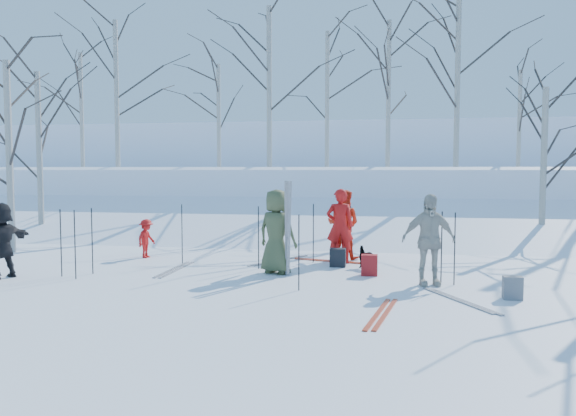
% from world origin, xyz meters
% --- Properties ---
extents(ground, '(120.00, 120.00, 0.00)m').
position_xyz_m(ground, '(0.00, 0.00, 0.00)').
color(ground, white).
rests_on(ground, ground).
extents(snow_ramp, '(70.00, 9.49, 4.12)m').
position_xyz_m(snow_ramp, '(0.00, 7.00, 0.15)').
color(snow_ramp, white).
rests_on(snow_ramp, ground).
extents(snow_plateau, '(70.00, 18.00, 2.20)m').
position_xyz_m(snow_plateau, '(0.00, 17.00, 1.00)').
color(snow_plateau, white).
rests_on(snow_plateau, ground).
extents(far_hill, '(90.00, 30.00, 6.00)m').
position_xyz_m(far_hill, '(0.00, 38.00, 2.00)').
color(far_hill, white).
rests_on(far_hill, ground).
extents(skier_olive_center, '(0.98, 0.81, 1.72)m').
position_xyz_m(skier_olive_center, '(-0.12, 0.89, 0.86)').
color(skier_olive_center, '#424B2D').
rests_on(skier_olive_center, ground).
extents(skier_red_north, '(0.66, 0.48, 1.69)m').
position_xyz_m(skier_red_north, '(1.03, 2.38, 0.84)').
color(skier_red_north, red).
rests_on(skier_red_north, ground).
extents(skier_redor_behind, '(0.92, 0.79, 1.64)m').
position_xyz_m(skier_redor_behind, '(1.06, 3.00, 0.82)').
color(skier_redor_behind, red).
rests_on(skier_redor_behind, ground).
extents(skier_red_seated, '(0.45, 0.65, 0.93)m').
position_xyz_m(skier_red_seated, '(-3.61, 2.31, 0.46)').
color(skier_red_seated, red).
rests_on(skier_red_seated, ground).
extents(skier_cream_east, '(1.05, 0.61, 1.68)m').
position_xyz_m(skier_cream_east, '(2.84, 0.24, 0.84)').
color(skier_cream_east, beige).
rests_on(skier_cream_east, ground).
extents(skier_grey_west, '(0.83, 1.45, 1.48)m').
position_xyz_m(skier_grey_west, '(-5.29, -0.58, 0.74)').
color(skier_grey_west, black).
rests_on(skier_grey_west, ground).
extents(dog, '(0.59, 0.57, 0.48)m').
position_xyz_m(dog, '(1.69, 1.78, 0.24)').
color(dog, black).
rests_on(dog, ground).
extents(upright_ski_left, '(0.08, 0.16, 1.90)m').
position_xyz_m(upright_ski_left, '(0.12, 0.68, 0.95)').
color(upright_ski_left, silver).
rests_on(upright_ski_left, ground).
extents(upright_ski_right, '(0.15, 0.23, 1.89)m').
position_xyz_m(upright_ski_right, '(0.18, 0.63, 0.95)').
color(upright_ski_right, silver).
rests_on(upright_ski_right, ground).
extents(ski_pair_a, '(1.79, 2.07, 0.02)m').
position_xyz_m(ski_pair_a, '(3.27, -0.94, 0.01)').
color(ski_pair_a, silver).
rests_on(ski_pair_a, ground).
extents(ski_pair_b, '(0.79, 1.96, 0.02)m').
position_xyz_m(ski_pair_b, '(2.04, -2.00, 0.01)').
color(ski_pair_b, '#B43419').
rests_on(ski_pair_b, ground).
extents(ski_pair_c, '(0.22, 1.90, 0.02)m').
position_xyz_m(ski_pair_c, '(-2.32, 0.89, 0.01)').
color(ski_pair_c, silver).
rests_on(ski_pair_c, ground).
extents(ski_pair_e, '(1.13, 2.00, 0.02)m').
position_xyz_m(ski_pair_e, '(0.86, 2.56, 0.01)').
color(ski_pair_e, '#B43419').
rests_on(ski_pair_e, ground).
extents(ski_pair_f, '(1.82, 2.07, 0.02)m').
position_xyz_m(ski_pair_f, '(-0.38, 2.42, 0.01)').
color(ski_pair_f, silver).
rests_on(ski_pair_f, ground).
extents(ski_pole_a, '(0.02, 0.02, 1.34)m').
position_xyz_m(ski_pole_a, '(3.10, 0.55, 0.67)').
color(ski_pole_a, black).
rests_on(ski_pole_a, ground).
extents(ski_pole_b, '(0.02, 0.02, 1.34)m').
position_xyz_m(ski_pole_b, '(3.32, 0.34, 0.67)').
color(ski_pole_b, black).
rests_on(ski_pole_b, ground).
extents(ski_pole_c, '(0.02, 0.02, 1.34)m').
position_xyz_m(ski_pole_c, '(0.58, -0.63, 0.67)').
color(ski_pole_c, black).
rests_on(ski_pole_c, ground).
extents(ski_pole_d, '(0.02, 0.02, 1.34)m').
position_xyz_m(ski_pole_d, '(0.43, 2.36, 0.67)').
color(ski_pole_d, black).
rests_on(ski_pole_d, ground).
extents(ski_pole_e, '(0.02, 0.02, 1.34)m').
position_xyz_m(ski_pole_e, '(-2.46, 1.68, 0.67)').
color(ski_pole_e, black).
rests_on(ski_pole_e, ground).
extents(ski_pole_f, '(0.02, 0.02, 1.34)m').
position_xyz_m(ski_pole_f, '(-3.83, -0.41, 0.67)').
color(ski_pole_f, black).
rests_on(ski_pole_f, ground).
extents(ski_pole_g, '(0.02, 0.02, 1.34)m').
position_xyz_m(ski_pole_g, '(-4.26, -0.20, 0.67)').
color(ski_pole_g, black).
rests_on(ski_pole_g, ground).
extents(ski_pole_h, '(0.02, 0.02, 1.34)m').
position_xyz_m(ski_pole_h, '(-3.81, 0.18, 0.67)').
color(ski_pole_h, black).
rests_on(ski_pole_h, ground).
extents(ski_pole_i, '(0.02, 0.02, 1.34)m').
position_xyz_m(ski_pole_i, '(-0.61, 1.32, 0.67)').
color(ski_pole_i, black).
rests_on(ski_pole_i, ground).
extents(ski_pole_j, '(0.02, 0.02, 1.34)m').
position_xyz_m(ski_pole_j, '(0.98, 2.68, 0.67)').
color(ski_pole_j, black).
rests_on(ski_pole_j, ground).
extents(backpack_red, '(0.32, 0.22, 0.42)m').
position_xyz_m(backpack_red, '(1.75, 1.00, 0.21)').
color(backpack_red, maroon).
rests_on(backpack_red, ground).
extents(backpack_grey, '(0.30, 0.20, 0.38)m').
position_xyz_m(backpack_grey, '(4.13, -0.66, 0.19)').
color(backpack_grey, slate).
rests_on(backpack_grey, ground).
extents(backpack_dark, '(0.34, 0.24, 0.40)m').
position_xyz_m(backpack_dark, '(1.03, 1.90, 0.20)').
color(backpack_dark, black).
rests_on(backpack_dark, ground).
extents(birch_plateau_c, '(4.66, 4.66, 5.80)m').
position_xyz_m(birch_plateau_c, '(4.40, 10.32, 5.10)').
color(birch_plateau_c, silver).
rests_on(birch_plateau_c, snow_plateau).
extents(birch_plateau_d, '(4.80, 4.80, 6.00)m').
position_xyz_m(birch_plateau_d, '(-2.40, 10.67, 5.20)').
color(birch_plateau_d, silver).
rests_on(birch_plateau_d, snow_plateau).
extents(birch_plateau_e, '(4.33, 4.33, 5.33)m').
position_xyz_m(birch_plateau_e, '(-12.13, 14.08, 4.86)').
color(birch_plateau_e, silver).
rests_on(birch_plateau_e, snow_plateau).
extents(birch_plateau_f, '(4.86, 4.86, 6.08)m').
position_xyz_m(birch_plateau_f, '(-9.14, 11.74, 5.24)').
color(birch_plateau_f, silver).
rests_on(birch_plateau_f, snow_plateau).
extents(birch_plateau_g, '(3.67, 3.67, 4.39)m').
position_xyz_m(birch_plateau_g, '(-5.14, 13.08, 4.39)').
color(birch_plateau_g, silver).
rests_on(birch_plateau_g, snow_plateau).
extents(birch_plateau_h, '(4.94, 4.94, 6.20)m').
position_xyz_m(birch_plateau_h, '(-0.76, 15.70, 5.30)').
color(birch_plateau_h, silver).
rests_on(birch_plateau_h, snow_plateau).
extents(birch_plateau_i, '(4.59, 4.59, 5.70)m').
position_xyz_m(birch_plateau_i, '(2.02, 12.31, 5.05)').
color(birch_plateau_i, silver).
rests_on(birch_plateau_i, snow_plateau).
extents(birch_plateau_j, '(3.28, 3.28, 3.83)m').
position_xyz_m(birch_plateau_j, '(7.14, 13.45, 4.11)').
color(birch_plateau_j, silver).
rests_on(birch_plateau_j, snow_plateau).
extents(birch_edge_a, '(3.99, 3.99, 4.85)m').
position_xyz_m(birch_edge_a, '(-7.35, 2.50, 2.42)').
color(birch_edge_a, silver).
rests_on(birch_edge_a, ground).
extents(birch_edge_d, '(4.18, 4.18, 5.11)m').
position_xyz_m(birch_edge_d, '(-8.56, 5.51, 2.56)').
color(birch_edge_d, silver).
rests_on(birch_edge_d, ground).
extents(birch_edge_e, '(3.64, 3.64, 4.35)m').
position_xyz_m(birch_edge_e, '(6.26, 6.15, 2.17)').
color(birch_edge_e, silver).
rests_on(birch_edge_e, ground).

